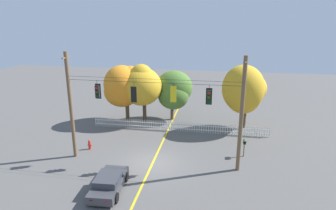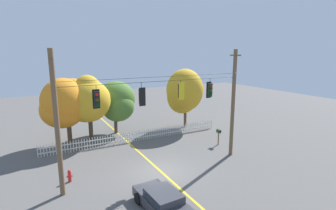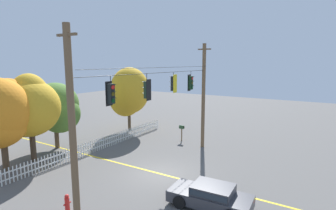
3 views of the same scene
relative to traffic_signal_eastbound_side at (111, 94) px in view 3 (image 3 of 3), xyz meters
name	(u,v)px [view 3 (image 3 of 3)]	position (x,y,z in m)	size (l,w,h in m)	color
ground	(160,174)	(4.14, -0.01, -5.50)	(80.00, 80.00, 0.00)	#565451
lane_centerline_stripe	(160,174)	(4.14, -0.01, -5.50)	(0.16, 36.00, 0.01)	gold
signal_support_span	(160,107)	(4.14, -0.01, -1.21)	(13.11, 1.10, 8.43)	brown
traffic_signal_eastbound_side	(111,94)	(0.00, 0.00, 0.00)	(0.43, 0.38, 1.42)	black
traffic_signal_northbound_secondary	(147,90)	(2.83, -0.02, -0.06)	(0.43, 0.38, 1.50)	black
traffic_signal_westbound_side	(173,83)	(5.74, -0.02, 0.10)	(0.43, 0.38, 1.34)	black
traffic_signal_southbound_primary	(191,83)	(8.24, 0.00, -0.01)	(0.43, 0.38, 1.46)	black
white_picket_fence	(97,145)	(5.20, 6.69, -5.01)	(17.19, 0.06, 0.99)	silver
autumn_maple_mid	(30,105)	(1.15, 8.61, -1.44)	(4.18, 3.96, 6.24)	#473828
autumn_oak_far_east	(57,108)	(4.21, 10.00, -2.22)	(3.91, 3.72, 5.35)	brown
autumn_maple_far_west	(128,93)	(11.38, 8.57, -1.57)	(4.35, 4.27, 6.50)	brown
parked_car	(211,195)	(2.17, -4.23, -4.90)	(2.02, 4.06, 1.15)	#38383D
fire_hydrant	(67,203)	(-1.68, 1.42, -5.10)	(0.38, 0.22, 0.83)	red
roadside_mailbox	(182,128)	(11.13, 2.28, -4.33)	(0.25, 0.44, 1.44)	brown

